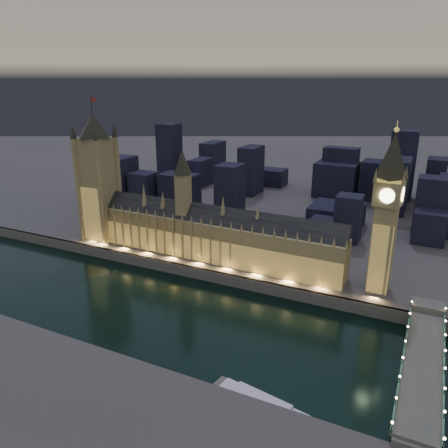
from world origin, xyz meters
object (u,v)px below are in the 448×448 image
at_px(elizabeth_tower, 388,201).
at_px(westminster_bridge, 422,363).
at_px(victoria_tower, 98,171).
at_px(river_boat, 261,403).
at_px(palace_of_westminster, 207,233).

relative_size(elizabeth_tower, westminster_bridge, 0.91).
relative_size(victoria_tower, river_boat, 2.18).
relative_size(palace_of_westminster, elizabeth_tower, 1.96).
xyz_separation_m(palace_of_westminster, westminster_bridge, (149.48, -65.20, -20.38)).
bearing_deg(westminster_bridge, river_boat, -138.36).
relative_size(palace_of_westminster, river_boat, 3.96).
distance_m(palace_of_westminster, elizabeth_tower, 126.31).
height_order(palace_of_westminster, river_boat, palace_of_westminster).
bearing_deg(elizabeth_tower, river_boat, -104.50).
height_order(westminster_bridge, river_boat, westminster_bridge).
bearing_deg(river_boat, victoria_tower, 147.63).
bearing_deg(palace_of_westminster, victoria_tower, 179.90).
distance_m(victoria_tower, river_boat, 230.13).
bearing_deg(elizabeth_tower, westminster_bridge, -65.86).
bearing_deg(westminster_bridge, palace_of_westminster, 156.43).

